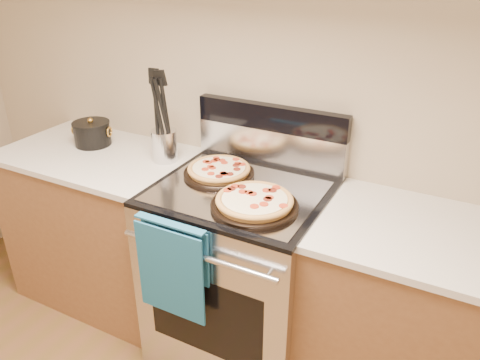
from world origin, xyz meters
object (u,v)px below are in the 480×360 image
at_px(utensil_crock, 164,145).
at_px(saucepan, 92,134).
at_px(range_body, 241,274).
at_px(pepperoni_pizza_front, 254,202).
at_px(pepperoni_pizza_back, 219,171).

height_order(utensil_crock, saucepan, utensil_crock).
xyz_separation_m(range_body, saucepan, (-0.97, 0.11, 0.52)).
height_order(pepperoni_pizza_front, saucepan, saucepan).
distance_m(range_body, utensil_crock, 0.74).
bearing_deg(range_body, saucepan, 173.42).
height_order(range_body, pepperoni_pizza_back, pepperoni_pizza_back).
xyz_separation_m(pepperoni_pizza_back, utensil_crock, (-0.34, 0.05, 0.04)).
bearing_deg(utensil_crock, saucepan, -178.84).
relative_size(range_body, utensil_crock, 5.60).
relative_size(pepperoni_pizza_back, pepperoni_pizza_front, 0.92).
bearing_deg(utensil_crock, pepperoni_pizza_back, -8.56).
xyz_separation_m(pepperoni_pizza_front, saucepan, (-1.10, 0.24, 0.02)).
relative_size(range_body, saucepan, 4.65).
height_order(pepperoni_pizza_front, utensil_crock, utensil_crock).
relative_size(pepperoni_pizza_front, utensil_crock, 2.21).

